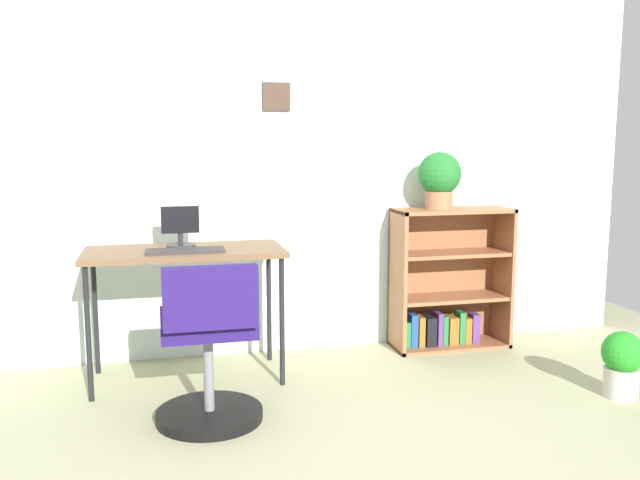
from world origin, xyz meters
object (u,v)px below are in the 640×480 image
object	(u,v)px
monitor	(180,228)
potted_plant_on_shelf	(439,178)
desk	(185,261)
office_chair	(209,352)
bookshelf_low	(446,285)
keyboard	(185,251)
potted_plant_floor	(622,362)

from	to	relation	value
monitor	potted_plant_on_shelf	distance (m)	1.64
desk	monitor	world-z (taller)	monitor
desk	office_chair	xyz separation A→B (m)	(0.08, -0.66, -0.33)
bookshelf_low	desk	bearing A→B (deg)	-171.58
keyboard	potted_plant_floor	distance (m)	2.41
desk	monitor	size ratio (longest dim) A/B	4.72
bookshelf_low	office_chair	bearing A→B (deg)	-150.68
bookshelf_low	potted_plant_floor	bearing A→B (deg)	-63.59
keyboard	potted_plant_floor	size ratio (longest dim) A/B	1.18
keyboard	potted_plant_on_shelf	xyz separation A→B (m)	(1.61, 0.30, 0.36)
office_chair	bookshelf_low	size ratio (longest dim) A/B	0.88
office_chair	bookshelf_low	world-z (taller)	bookshelf_low
desk	bookshelf_low	world-z (taller)	bookshelf_low
desk	potted_plant_on_shelf	distance (m)	1.67
monitor	keyboard	distance (m)	0.22
bookshelf_low	potted_plant_on_shelf	xyz separation A→B (m)	(-0.10, -0.06, 0.71)
potted_plant_on_shelf	office_chair	bearing A→B (deg)	-150.77
monitor	potted_plant_floor	bearing A→B (deg)	-22.00
desk	potted_plant_on_shelf	bearing A→B (deg)	6.93
monitor	potted_plant_floor	xyz separation A→B (m)	(2.25, -0.91, -0.67)
bookshelf_low	potted_plant_floor	xyz separation A→B (m)	(0.53, -1.07, -0.21)
desk	office_chair	bearing A→B (deg)	-83.47
office_chair	potted_plant_on_shelf	world-z (taller)	potted_plant_on_shelf
office_chair	potted_plant_floor	distance (m)	2.17
desk	monitor	xyz separation A→B (m)	(-0.02, 0.09, 0.17)
office_chair	keyboard	bearing A→B (deg)	97.75
desk	potted_plant_floor	distance (m)	2.43
office_chair	bookshelf_low	xyz separation A→B (m)	(1.63, 0.91, 0.05)
monitor	office_chair	size ratio (longest dim) A/B	0.29
bookshelf_low	monitor	bearing A→B (deg)	-174.56
keyboard	potted_plant_floor	xyz separation A→B (m)	(2.23, -0.71, -0.57)
keyboard	office_chair	distance (m)	0.69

